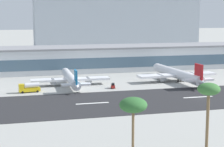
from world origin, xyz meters
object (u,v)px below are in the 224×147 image
(airliner_blue_tail_gate_1, at_px, (71,79))
(service_baggage_tug_0, at_px, (113,86))
(airliner_red_tail_gate_2, at_px, (178,74))
(distant_hotel_block, at_px, (117,24))
(terminal_building, at_px, (106,58))
(palm_tree_1, at_px, (133,106))
(palm_tree_3, at_px, (209,92))
(service_fuel_truck_1, at_px, (29,87))

(airliner_blue_tail_gate_1, xyz_separation_m, service_baggage_tug_0, (16.69, -10.69, -1.94))
(airliner_red_tail_gate_2, relative_size, service_baggage_tug_0, 14.74)
(service_baggage_tug_0, bearing_deg, distant_hotel_block, -3.28)
(terminal_building, xyz_separation_m, palm_tree_1, (-25.38, -132.24, 4.86))
(service_baggage_tug_0, relative_size, palm_tree_3, 0.22)
(terminal_building, distance_m, distant_hotel_block, 113.66)
(service_fuel_truck_1, bearing_deg, airliner_blue_tail_gate_1, -156.22)
(service_baggage_tug_0, distance_m, palm_tree_1, 80.07)
(terminal_building, height_order, airliner_blue_tail_gate_1, terminal_building)
(terminal_building, height_order, service_baggage_tug_0, terminal_building)
(airliner_blue_tail_gate_1, xyz_separation_m, palm_tree_3, (19.54, -87.80, 10.78))
(palm_tree_3, bearing_deg, airliner_blue_tail_gate_1, 102.55)
(distant_hotel_block, bearing_deg, palm_tree_1, -104.20)
(airliner_blue_tail_gate_1, xyz_separation_m, airliner_red_tail_gate_2, (50.61, -2.39, 0.41))
(distant_hotel_block, height_order, service_fuel_truck_1, distant_hotel_block)
(distant_hotel_block, distance_m, service_baggage_tug_0, 168.88)
(airliner_blue_tail_gate_1, distance_m, service_fuel_truck_1, 21.39)
(airliner_red_tail_gate_2, height_order, service_baggage_tug_0, airliner_red_tail_gate_2)
(distant_hotel_block, height_order, airliner_red_tail_gate_2, distant_hotel_block)
(service_fuel_truck_1, xyz_separation_m, palm_tree_1, (19.62, -77.74, 9.69))
(palm_tree_3, bearing_deg, terminal_building, 86.95)
(service_fuel_truck_1, bearing_deg, airliner_red_tail_gate_2, -179.57)
(palm_tree_3, bearing_deg, service_baggage_tug_0, 92.12)
(distant_hotel_block, bearing_deg, airliner_blue_tail_gate_1, -112.28)
(service_fuel_truck_1, relative_size, palm_tree_1, 0.64)
(service_fuel_truck_1, bearing_deg, palm_tree_3, 109.76)
(terminal_building, height_order, palm_tree_3, palm_tree_3)
(airliner_blue_tail_gate_1, height_order, palm_tree_3, palm_tree_3)
(distant_hotel_block, bearing_deg, terminal_building, -108.20)
(distant_hotel_block, distance_m, airliner_blue_tail_gate_1, 163.96)
(terminal_building, distance_m, palm_tree_1, 134.74)
(airliner_blue_tail_gate_1, height_order, palm_tree_1, palm_tree_1)
(service_baggage_tug_0, height_order, service_fuel_truck_1, service_fuel_truck_1)
(airliner_red_tail_gate_2, xyz_separation_m, service_baggage_tug_0, (-33.92, -8.30, -2.36))
(palm_tree_1, height_order, palm_tree_3, palm_tree_3)
(airliner_red_tail_gate_2, bearing_deg, service_baggage_tug_0, 100.83)
(service_fuel_truck_1, bearing_deg, distant_hotel_block, -122.91)
(terminal_building, distance_m, airliner_blue_tail_gate_1, 51.30)
(palm_tree_3, bearing_deg, distant_hotel_block, 79.98)
(service_baggage_tug_0, distance_m, palm_tree_3, 78.20)
(airliner_red_tail_gate_2, height_order, palm_tree_1, palm_tree_1)
(service_fuel_truck_1, xyz_separation_m, palm_tree_3, (37.99, -77.02, 11.74))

